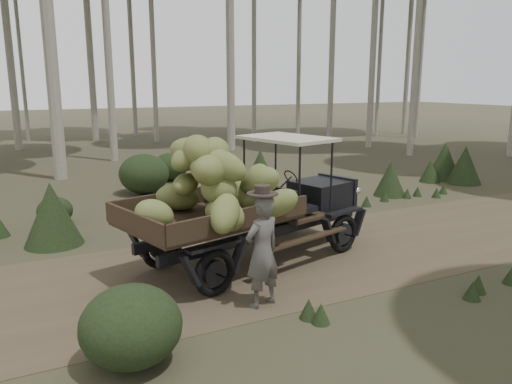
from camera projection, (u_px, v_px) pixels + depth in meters
ground at (350, 248)px, 10.06m from camera, size 120.00×120.00×0.00m
dirt_track at (350, 248)px, 10.06m from camera, size 70.00×4.00×0.01m
banana_truck at (237, 189)px, 8.67m from camera, size 5.17×3.13×2.48m
farmer at (262, 250)px, 7.29m from camera, size 0.70×0.56×1.84m
undergrowth at (353, 251)px, 8.33m from camera, size 22.91×22.13×1.33m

